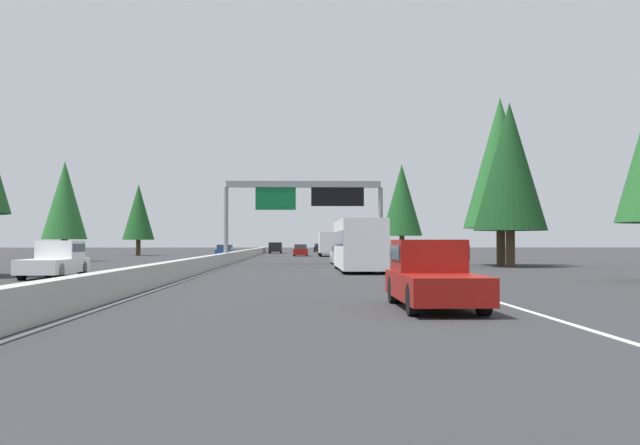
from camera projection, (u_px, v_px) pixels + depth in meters
ground_plane at (236, 262)px, 64.51m from camera, size 320.00×320.00×0.00m
median_barrier at (249, 253)px, 84.50m from camera, size 180.00×0.56×0.90m
shoulder_stripe_right at (358, 259)px, 74.81m from camera, size 160.00×0.16×0.01m
shoulder_stripe_median at (248, 259)px, 74.51m from camera, size 160.00×0.16×0.01m
sign_gantry_overhead at (306, 198)px, 58.58m from camera, size 0.50×12.68×6.63m
pickup_mid_left at (432, 274)px, 20.12m from camera, size 5.60×2.00×1.86m
bus_near_right at (358, 243)px, 45.23m from camera, size 11.50×2.55×3.10m
sedan_distant_b at (342, 255)px, 59.68m from camera, size 4.40×1.80×1.47m
sedan_far_right at (301, 251)px, 92.04m from camera, size 4.40×1.80×1.47m
minivan_mid_center at (275, 247)px, 114.08m from camera, size 5.00×1.95×1.69m
box_truck_mid_right at (329, 243)px, 90.58m from camera, size 8.50×2.40×2.95m
sedan_near_center at (319, 248)px, 126.31m from camera, size 4.40×1.80×1.47m
oncoming_near at (56, 259)px, 36.72m from camera, size 5.60×2.00×1.86m
oncoming_far at (225, 252)px, 81.73m from camera, size 4.40×1.80×1.47m
conifer_right_near at (510, 167)px, 52.53m from camera, size 5.19×5.19×11.80m
conifer_right_mid at (500, 163)px, 56.42m from camera, size 5.68×5.68×12.92m
conifer_right_far at (402, 200)px, 93.20m from camera, size 5.13×5.13×11.65m
conifer_left_mid at (65, 200)px, 67.36m from camera, size 4.05×4.05×9.20m
conifer_left_far at (138, 212)px, 95.96m from camera, size 4.10×4.10×9.32m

